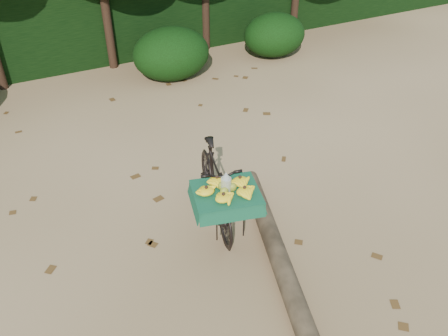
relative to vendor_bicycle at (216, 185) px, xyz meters
name	(u,v)px	position (x,y,z in m)	size (l,w,h in m)	color
ground	(185,217)	(-0.38, 0.20, -0.55)	(80.00, 80.00, 0.00)	tan
vendor_bicycle	(216,185)	(0.00, 0.00, 0.00)	(1.02, 1.90, 1.08)	black
fallen_log	(279,259)	(0.30, -1.14, -0.43)	(0.24, 0.24, 3.31)	brown
hedge_backdrop	(74,17)	(-0.38, 6.50, 0.35)	(26.00, 1.80, 1.80)	black
bush_clumps	(125,65)	(0.12, 4.50, -0.10)	(8.80, 1.70, 0.90)	black
leaf_litter	(168,190)	(-0.38, 0.85, -0.54)	(7.00, 7.30, 0.01)	#503215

